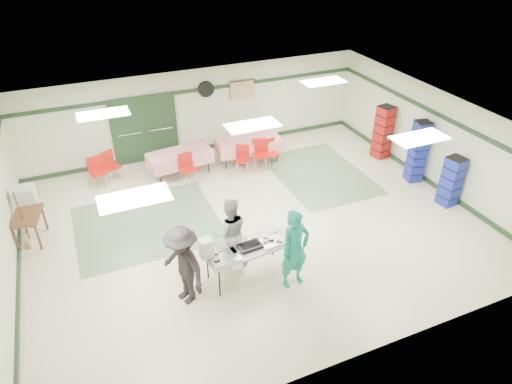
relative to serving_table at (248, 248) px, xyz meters
name	(u,v)px	position (x,y,z in m)	size (l,w,h in m)	color
floor	(253,222)	(0.85, 1.73, -0.72)	(11.00, 11.00, 0.00)	beige
ceiling	(253,124)	(0.85, 1.73, 1.98)	(11.00, 11.00, 0.00)	silver
wall_back	(198,111)	(0.85, 6.23, 0.63)	(11.00, 11.00, 0.00)	beige
wall_front	(360,304)	(0.85, -2.77, 0.63)	(11.00, 11.00, 0.00)	beige
wall_right	(434,138)	(6.35, 1.73, 0.63)	(9.00, 9.00, 0.00)	beige
trim_back	(197,90)	(0.85, 6.20, 1.33)	(11.00, 0.06, 0.10)	#1C331D
baseboard_back	(201,148)	(0.85, 6.20, -0.66)	(11.00, 0.06, 0.12)	#1C331D
baseboard_left	(18,279)	(-4.62, 1.73, -0.66)	(9.00, 0.06, 0.12)	#1C331D
trim_right	(438,115)	(6.32, 1.73, 1.33)	(9.00, 0.06, 0.10)	#1C331D
baseboard_right	(424,178)	(6.32, 1.73, -0.66)	(9.00, 0.06, 0.12)	#1C331D
green_patch_a	(147,224)	(-1.65, 2.73, -0.71)	(3.50, 3.00, 0.01)	slate
green_patch_b	(319,174)	(3.65, 3.23, -0.71)	(2.50, 3.50, 0.01)	slate
double_door_left	(129,132)	(-1.35, 6.17, 0.33)	(0.90, 0.06, 2.10)	gray
double_door_right	(160,127)	(-0.40, 6.17, 0.33)	(0.90, 0.06, 2.10)	gray
door_frame	(145,130)	(-0.88, 6.15, 0.33)	(2.00, 0.03, 2.15)	#1C331D
wall_fan	(206,89)	(1.15, 6.17, 1.33)	(0.50, 0.50, 0.10)	black
scroll_banner	(242,90)	(2.35, 6.17, 1.13)	(0.80, 0.02, 0.60)	tan
serving_table	(248,248)	(0.00, 0.00, 0.00)	(1.94, 0.94, 0.76)	#A3A39E
sheet_tray_right	(273,241)	(0.58, -0.04, 0.06)	(0.59, 0.44, 0.02)	silver
sheet_tray_mid	(242,245)	(-0.10, 0.07, 0.06)	(0.56, 0.43, 0.02)	silver
sheet_tray_left	(225,258)	(-0.57, -0.17, 0.06)	(0.62, 0.47, 0.02)	silver
baking_pan	(250,246)	(0.03, -0.05, 0.08)	(0.49, 0.31, 0.08)	black
foam_box_stack	(206,248)	(-0.89, 0.04, 0.25)	(0.26, 0.24, 0.42)	white
volunteer_teal	(295,249)	(0.79, -0.63, 0.19)	(0.66, 0.43, 1.81)	#13857A
volunteer_grey	(230,232)	(-0.20, 0.51, 0.12)	(0.82, 0.64, 1.68)	gray
volunteer_dark	(183,266)	(-1.45, -0.20, 0.17)	(1.15, 0.66, 1.78)	black
dining_table_a	(249,144)	(2.03, 4.87, -0.15)	(2.06, 1.09, 0.77)	red
dining_table_b	(180,157)	(-0.17, 4.87, -0.15)	(1.94, 1.06, 0.77)	red
chair_a	(259,151)	(2.15, 4.31, -0.14)	(0.54, 0.54, 0.94)	#B20F0E
chair_b	(242,156)	(1.59, 4.29, -0.19)	(0.53, 0.53, 0.86)	#B20F0E
chair_c	(270,150)	(2.50, 4.30, -0.18)	(0.45, 0.45, 0.88)	#B20F0E
chair_d	(187,165)	(-0.11, 4.31, -0.15)	(0.49, 0.49, 0.93)	#B20F0E
chair_loose_a	(109,163)	(-2.13, 5.35, -0.16)	(0.56, 0.56, 0.91)	#B20F0E
chair_loose_b	(96,169)	(-2.53, 5.15, -0.17)	(0.49, 0.49, 0.90)	#B20F0E
crate_stack_blue_a	(418,152)	(6.00, 1.87, 0.21)	(0.41, 0.41, 1.84)	navy
crate_stack_red	(383,132)	(6.00, 3.47, 0.14)	(0.44, 0.44, 1.71)	maroon
crate_stack_blue_b	(451,181)	(6.00, 0.48, -0.02)	(0.43, 0.43, 1.39)	navy
printer_table	(27,218)	(-4.30, 3.13, -0.07)	(0.79, 1.05, 0.74)	brown
office_printer	(24,195)	(-4.30, 3.76, 0.23)	(0.50, 0.44, 0.39)	silver
broom	(22,218)	(-4.38, 3.01, 0.06)	(0.03, 0.03, 1.49)	brown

